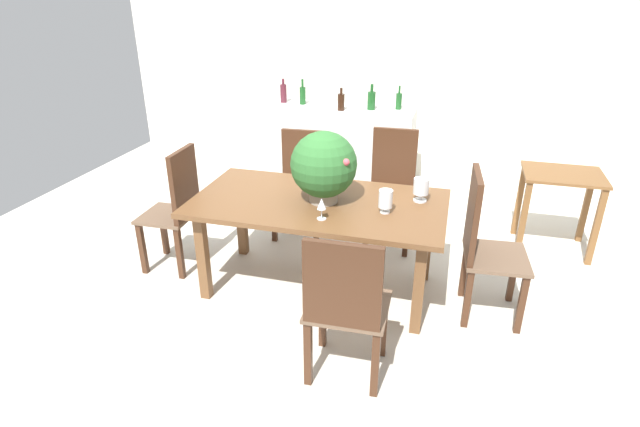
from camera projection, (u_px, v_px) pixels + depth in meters
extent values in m
plane|color=beige|center=(324.00, 277.00, 4.16)|extent=(7.04, 7.04, 0.00)
cube|color=silver|center=(382.00, 67.00, 5.89)|extent=(6.40, 0.10, 2.60)
cube|color=brown|center=(319.00, 203.00, 3.73)|extent=(1.86, 0.98, 0.04)
cube|color=brown|center=(203.00, 256.00, 3.76)|extent=(0.07, 0.07, 0.70)
cube|color=brown|center=(419.00, 288.00, 3.38)|extent=(0.07, 0.07, 0.70)
cube|color=brown|center=(242.00, 217.00, 4.39)|extent=(0.07, 0.07, 0.70)
cube|color=brown|center=(427.00, 240.00, 4.00)|extent=(0.07, 0.07, 0.70)
cube|color=#422616|center=(366.00, 229.00, 4.46)|extent=(0.05, 0.05, 0.45)
cube|color=#422616|center=(406.00, 233.00, 4.38)|extent=(0.05, 0.05, 0.45)
cube|color=#422616|center=(372.00, 213.00, 4.77)|extent=(0.05, 0.05, 0.45)
cube|color=#422616|center=(410.00, 216.00, 4.69)|extent=(0.05, 0.05, 0.45)
cube|color=brown|center=(390.00, 198.00, 4.47)|extent=(0.44, 0.43, 0.03)
cube|color=#422616|center=(394.00, 159.00, 4.52)|extent=(0.39, 0.05, 0.57)
cube|color=#422616|center=(164.00, 230.00, 4.43)|extent=(0.05, 0.05, 0.45)
cube|color=#422616|center=(142.00, 248.00, 4.13)|extent=(0.05, 0.05, 0.45)
cube|color=#422616|center=(199.00, 235.00, 4.36)|extent=(0.05, 0.05, 0.45)
cube|color=#422616|center=(180.00, 253.00, 4.06)|extent=(0.05, 0.05, 0.45)
cube|color=brown|center=(168.00, 215.00, 4.14)|extent=(0.42, 0.42, 0.03)
cube|color=#422616|center=(184.00, 184.00, 3.98)|extent=(0.05, 0.38, 0.56)
cube|color=#422616|center=(384.00, 326.00, 3.21)|extent=(0.05, 0.05, 0.45)
cube|color=#422616|center=(323.00, 317.00, 3.30)|extent=(0.05, 0.05, 0.45)
cube|color=#422616|center=(375.00, 364.00, 2.89)|extent=(0.05, 0.05, 0.45)
cube|color=#422616|center=(308.00, 353.00, 2.98)|extent=(0.05, 0.05, 0.45)
cube|color=brown|center=(348.00, 306.00, 2.99)|extent=(0.48, 0.45, 0.03)
cube|color=#422616|center=(342.00, 286.00, 2.70)|extent=(0.43, 0.05, 0.51)
cube|color=#422616|center=(274.00, 219.00, 4.65)|extent=(0.05, 0.05, 0.45)
cube|color=#422616|center=(316.00, 223.00, 4.57)|extent=(0.05, 0.05, 0.45)
cube|color=#422616|center=(285.00, 203.00, 4.98)|extent=(0.05, 0.05, 0.45)
cube|color=#422616|center=(325.00, 206.00, 4.90)|extent=(0.05, 0.05, 0.45)
cube|color=brown|center=(300.00, 189.00, 4.68)|extent=(0.49, 0.47, 0.03)
cube|color=#422616|center=(305.00, 155.00, 4.75)|extent=(0.43, 0.06, 0.49)
cube|color=#422616|center=(521.00, 305.00, 3.42)|extent=(0.05, 0.05, 0.45)
cube|color=#422616|center=(513.00, 274.00, 3.77)|extent=(0.05, 0.05, 0.45)
cube|color=#422616|center=(467.00, 299.00, 3.48)|extent=(0.05, 0.05, 0.45)
cube|color=#422616|center=(464.00, 270.00, 3.83)|extent=(0.05, 0.05, 0.45)
cube|color=brown|center=(496.00, 257.00, 3.52)|extent=(0.46, 0.50, 0.03)
cube|color=#422616|center=(473.00, 214.00, 3.43)|extent=(0.07, 0.43, 0.59)
cylinder|color=gray|center=(324.00, 195.00, 3.69)|extent=(0.21, 0.21, 0.11)
sphere|color=#2D662D|center=(324.00, 165.00, 3.59)|extent=(0.48, 0.48, 0.48)
sphere|color=#C64C56|center=(316.00, 142.00, 3.73)|extent=(0.05, 0.05, 0.05)
sphere|color=#C64C56|center=(326.00, 157.00, 3.38)|extent=(0.04, 0.04, 0.04)
sphere|color=#C64C56|center=(323.00, 178.00, 3.48)|extent=(0.05, 0.05, 0.05)
sphere|color=#C64C56|center=(343.00, 162.00, 3.53)|extent=(0.05, 0.05, 0.05)
sphere|color=#C64C56|center=(341.00, 179.00, 3.48)|extent=(0.04, 0.04, 0.04)
sphere|color=#C64C56|center=(346.00, 162.00, 3.41)|extent=(0.05, 0.05, 0.05)
cylinder|color=silver|center=(385.00, 212.00, 3.53)|extent=(0.07, 0.07, 0.01)
cylinder|color=silver|center=(385.00, 209.00, 3.52)|extent=(0.02, 0.02, 0.03)
cylinder|color=silver|center=(386.00, 199.00, 3.49)|extent=(0.10, 0.10, 0.12)
cylinder|color=silver|center=(420.00, 200.00, 3.71)|extent=(0.10, 0.10, 0.01)
cylinder|color=silver|center=(420.00, 196.00, 3.70)|extent=(0.03, 0.03, 0.05)
cylinder|color=silver|center=(421.00, 186.00, 3.67)|extent=(0.11, 0.11, 0.11)
cylinder|color=silver|center=(322.00, 219.00, 3.44)|extent=(0.06, 0.06, 0.00)
cylinder|color=silver|center=(322.00, 214.00, 3.42)|extent=(0.01, 0.01, 0.07)
cone|color=silver|center=(322.00, 204.00, 3.39)|extent=(0.06, 0.06, 0.08)
cube|color=silver|center=(332.00, 151.00, 5.61)|extent=(1.75, 0.56, 0.99)
cylinder|color=#194C1E|center=(371.00, 101.00, 5.25)|extent=(0.08, 0.08, 0.18)
cylinder|color=#194C1E|center=(372.00, 88.00, 5.19)|extent=(0.03, 0.03, 0.08)
cylinder|color=#194C1E|center=(303.00, 96.00, 5.48)|extent=(0.07, 0.07, 0.18)
cylinder|color=#194C1E|center=(302.00, 83.00, 5.42)|extent=(0.02, 0.02, 0.08)
cylinder|color=black|center=(341.00, 102.00, 5.22)|extent=(0.07, 0.07, 0.17)
cylinder|color=black|center=(341.00, 91.00, 5.17)|extent=(0.03, 0.03, 0.06)
cylinder|color=#511E28|center=(283.00, 93.00, 5.56)|extent=(0.07, 0.07, 0.19)
cylinder|color=#511E28|center=(283.00, 82.00, 5.51)|extent=(0.03, 0.03, 0.06)
cylinder|color=#194C1E|center=(399.00, 101.00, 5.27)|extent=(0.06, 0.06, 0.16)
cylinder|color=#194C1E|center=(400.00, 89.00, 5.22)|extent=(0.02, 0.02, 0.08)
cube|color=brown|center=(564.00, 174.00, 4.32)|extent=(0.65, 0.53, 0.02)
cube|color=brown|center=(523.00, 220.00, 4.35)|extent=(0.05, 0.05, 0.70)
cube|color=brown|center=(596.00, 227.00, 4.21)|extent=(0.05, 0.05, 0.70)
cube|color=brown|center=(519.00, 200.00, 4.74)|extent=(0.05, 0.05, 0.70)
cube|color=brown|center=(586.00, 206.00, 4.60)|extent=(0.05, 0.05, 0.70)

